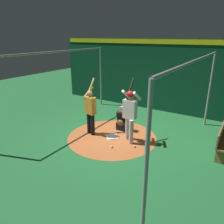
{
  "coord_description": "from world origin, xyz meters",
  "views": [
    {
      "loc": [
        5.87,
        3.73,
        3.44
      ],
      "look_at": [
        0.0,
        0.0,
        0.95
      ],
      "focal_mm": 34.48,
      "sensor_mm": 36.0,
      "label": 1
    }
  ],
  "objects": [
    {
      "name": "back_wall",
      "position": [
        -3.77,
        0.0,
        1.68
      ],
      "size": [
        0.23,
        10.48,
        3.33
      ],
      "color": "#0C3D26",
      "rests_on": "ground"
    },
    {
      "name": "cage_frame",
      "position": [
        0.0,
        0.0,
        2.06
      ],
      "size": [
        6.06,
        5.23,
        2.89
      ],
      "color": "gray",
      "rests_on": "ground"
    },
    {
      "name": "dirt_circle",
      "position": [
        0.0,
        0.0,
        0.0
      ],
      "size": [
        3.16,
        3.16,
        0.01
      ],
      "primitive_type": "cylinder",
      "color": "#B76033",
      "rests_on": "ground"
    },
    {
      "name": "batter",
      "position": [
        -0.07,
        0.65,
        1.08
      ],
      "size": [
        0.68,
        0.49,
        2.12
      ],
      "color": "#BCBCC0",
      "rests_on": "ground"
    },
    {
      "name": "catcher",
      "position": [
        -0.76,
        -0.0,
        0.38
      ],
      "size": [
        0.58,
        0.4,
        0.96
      ],
      "color": "black",
      "rests_on": "ground"
    },
    {
      "name": "ground_plane",
      "position": [
        0.0,
        0.0,
        0.0
      ],
      "size": [
        26.48,
        26.48,
        0.0
      ],
      "primitive_type": "plane",
      "color": "#216633"
    },
    {
      "name": "baseball_1",
      "position": [
        0.26,
        1.02,
        0.04
      ],
      "size": [
        0.07,
        0.07,
        0.07
      ],
      "primitive_type": "sphere",
      "color": "white",
      "rests_on": "dirt_circle"
    },
    {
      "name": "home_plate",
      "position": [
        0.0,
        0.0,
        0.01
      ],
      "size": [
        0.59,
        0.59,
        0.01
      ],
      "primitive_type": "cube",
      "rotation": [
        0.0,
        0.0,
        0.79
      ],
      "color": "white",
      "rests_on": "dirt_circle"
    },
    {
      "name": "bench",
      "position": [
        -0.93,
        3.45,
        0.44
      ],
      "size": [
        1.63,
        0.36,
        0.85
      ],
      "color": "olive",
      "rests_on": "ground"
    },
    {
      "name": "baseball_0",
      "position": [
        0.06,
        -0.06,
        0.04
      ],
      "size": [
        0.07,
        0.07,
        0.07
      ],
      "primitive_type": "sphere",
      "color": "white",
      "rests_on": "dirt_circle"
    },
    {
      "name": "visitor",
      "position": [
        0.18,
        -0.8,
        0.95
      ],
      "size": [
        0.6,
        0.51,
        2.01
      ],
      "rotation": [
        0.0,
        0.0,
        -0.21
      ],
      "color": "black",
      "rests_on": "ground"
    },
    {
      "name": "baseball_2",
      "position": [
        0.68,
        0.41,
        0.04
      ],
      "size": [
        0.07,
        0.07,
        0.07
      ],
      "primitive_type": "sphere",
      "color": "white",
      "rests_on": "dirt_circle"
    }
  ]
}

